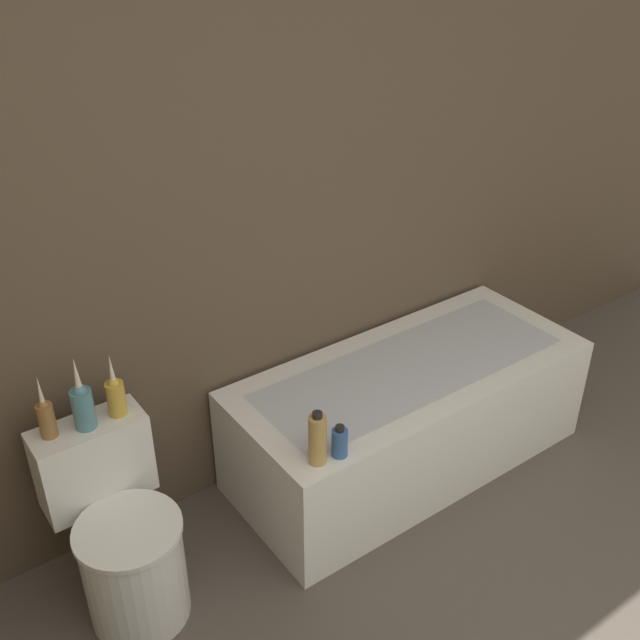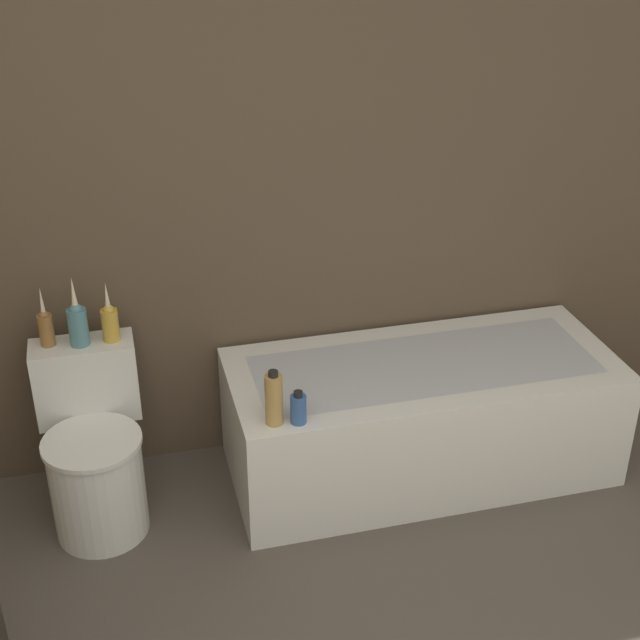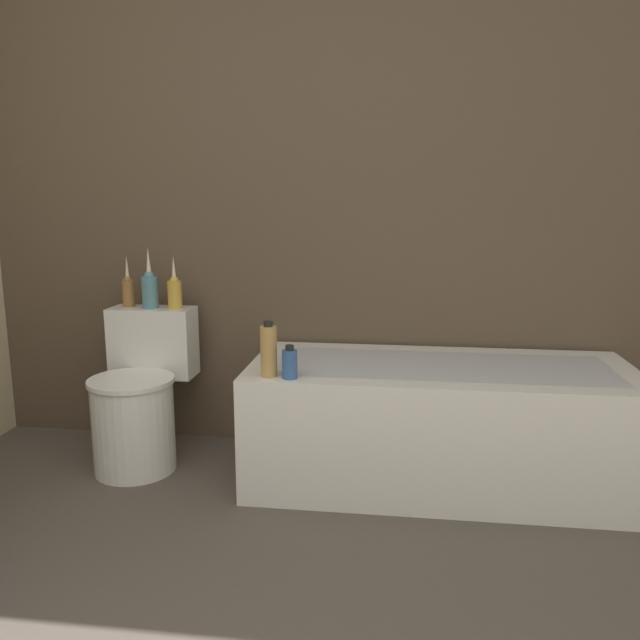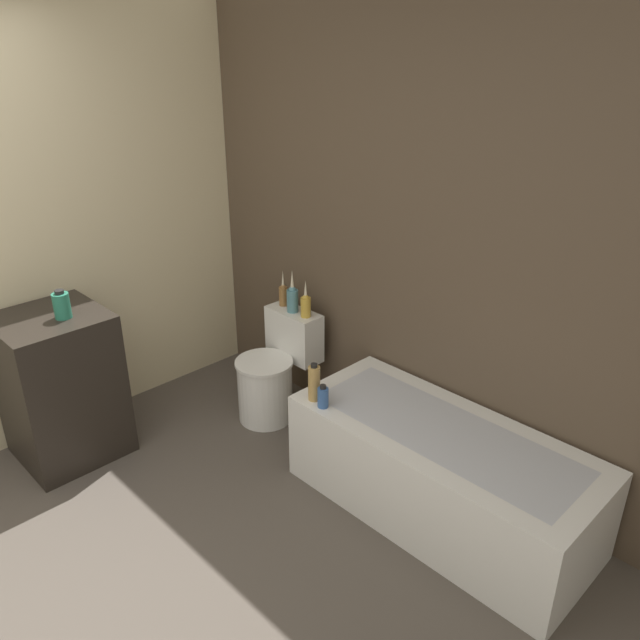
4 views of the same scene
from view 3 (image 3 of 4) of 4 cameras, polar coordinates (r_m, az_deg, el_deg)
name	(u,v)px [view 3 (image 3 of 4)]	position (r m, az deg, el deg)	size (l,w,h in m)	color
wall_back_tiled	(276,174)	(2.99, -4.07, 13.14)	(6.40, 0.06, 2.60)	brown
bathtub	(438,423)	(2.71, 10.75, -9.22)	(1.58, 0.68, 0.51)	white
toilet	(140,399)	(2.94, -16.17, -6.95)	(0.39, 0.53, 0.69)	white
vase_gold	(128,290)	(3.07, -17.14, 2.67)	(0.06, 0.06, 0.24)	olive
vase_silver	(150,288)	(2.99, -15.30, 2.85)	(0.07, 0.07, 0.28)	teal
vase_bronze	(175,291)	(2.96, -13.15, 2.61)	(0.07, 0.07, 0.24)	gold
shampoo_bottle_tall	(269,351)	(2.41, -4.72, -2.81)	(0.07, 0.07, 0.22)	tan
shampoo_bottle_short	(290,363)	(2.39, -2.79, -3.99)	(0.06, 0.06, 0.13)	#335999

